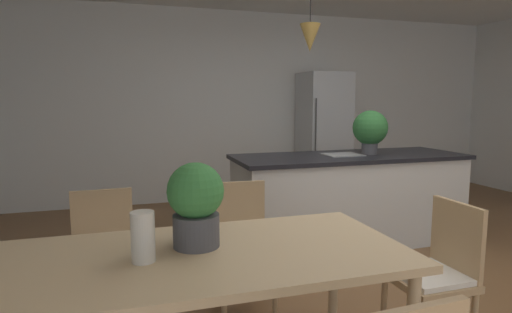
{
  "coord_description": "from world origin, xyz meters",
  "views": [
    {
      "loc": [
        -1.79,
        -2.8,
        1.44
      ],
      "look_at": [
        -0.96,
        -0.11,
        1.07
      ],
      "focal_mm": 29.79,
      "sensor_mm": 36.0,
      "label": 1
    }
  ],
  "objects_px": {
    "chair_kitchen_end": "(436,272)",
    "vase_on_dining_table": "(143,237)",
    "dining_table": "(196,266)",
    "chair_far_left": "(104,255)",
    "refrigerator": "(323,136)",
    "chair_far_right": "(242,241)",
    "potted_plant_on_table": "(196,202)",
    "kitchen_island": "(349,198)",
    "potted_plant_on_island": "(370,129)"
  },
  "relations": [
    {
      "from": "chair_far_right",
      "to": "kitchen_island",
      "type": "height_order",
      "value": "kitchen_island"
    },
    {
      "from": "dining_table",
      "to": "vase_on_dining_table",
      "type": "bearing_deg",
      "value": -171.94
    },
    {
      "from": "chair_far_left",
      "to": "potted_plant_on_island",
      "type": "distance_m",
      "value": 2.8
    },
    {
      "from": "chair_far_right",
      "to": "refrigerator",
      "type": "xyz_separation_m",
      "value": [
        2.04,
        2.93,
        0.44
      ]
    },
    {
      "from": "refrigerator",
      "to": "potted_plant_on_island",
      "type": "relative_size",
      "value": 4.16
    },
    {
      "from": "dining_table",
      "to": "chair_far_right",
      "type": "bearing_deg",
      "value": 61.42
    },
    {
      "from": "chair_far_right",
      "to": "kitchen_island",
      "type": "distance_m",
      "value": 1.73
    },
    {
      "from": "chair_far_right",
      "to": "vase_on_dining_table",
      "type": "bearing_deg",
      "value": -128.55
    },
    {
      "from": "potted_plant_on_table",
      "to": "chair_kitchen_end",
      "type": "bearing_deg",
      "value": -3.97
    },
    {
      "from": "kitchen_island",
      "to": "refrigerator",
      "type": "relative_size",
      "value": 1.27
    },
    {
      "from": "chair_far_right",
      "to": "kitchen_island",
      "type": "relative_size",
      "value": 0.37
    },
    {
      "from": "potted_plant_on_island",
      "to": "potted_plant_on_table",
      "type": "height_order",
      "value": "potted_plant_on_island"
    },
    {
      "from": "chair_kitchen_end",
      "to": "vase_on_dining_table",
      "type": "height_order",
      "value": "vase_on_dining_table"
    },
    {
      "from": "dining_table",
      "to": "chair_far_left",
      "type": "distance_m",
      "value": 0.97
    },
    {
      "from": "chair_far_left",
      "to": "potted_plant_on_island",
      "type": "xyz_separation_m",
      "value": [
        2.52,
        1.01,
        0.68
      ]
    },
    {
      "from": "potted_plant_on_table",
      "to": "potted_plant_on_island",
      "type": "bearing_deg",
      "value": 40.47
    },
    {
      "from": "chair_kitchen_end",
      "to": "kitchen_island",
      "type": "relative_size",
      "value": 0.37
    },
    {
      "from": "dining_table",
      "to": "refrigerator",
      "type": "height_order",
      "value": "refrigerator"
    },
    {
      "from": "vase_on_dining_table",
      "to": "dining_table",
      "type": "bearing_deg",
      "value": 8.06
    },
    {
      "from": "refrigerator",
      "to": "potted_plant_on_table",
      "type": "bearing_deg",
      "value": -124.02
    },
    {
      "from": "potted_plant_on_table",
      "to": "kitchen_island",
      "type": "bearing_deg",
      "value": 43.74
    },
    {
      "from": "kitchen_island",
      "to": "vase_on_dining_table",
      "type": "xyz_separation_m",
      "value": [
        -2.09,
        -1.88,
        0.39
      ]
    },
    {
      "from": "chair_kitchen_end",
      "to": "chair_far_left",
      "type": "bearing_deg",
      "value": 155.49
    },
    {
      "from": "kitchen_island",
      "to": "refrigerator",
      "type": "distance_m",
      "value": 2.07
    },
    {
      "from": "chair_kitchen_end",
      "to": "chair_far_right",
      "type": "bearing_deg",
      "value": 137.84
    },
    {
      "from": "kitchen_island",
      "to": "potted_plant_on_table",
      "type": "bearing_deg",
      "value": -136.26
    },
    {
      "from": "chair_kitchen_end",
      "to": "potted_plant_on_island",
      "type": "relative_size",
      "value": 1.97
    },
    {
      "from": "dining_table",
      "to": "kitchen_island",
      "type": "distance_m",
      "value": 2.62
    },
    {
      "from": "chair_far_left",
      "to": "chair_far_right",
      "type": "xyz_separation_m",
      "value": [
        0.91,
        -0.0,
        0.0
      ]
    },
    {
      "from": "kitchen_island",
      "to": "potted_plant_on_island",
      "type": "bearing_deg",
      "value": 0.0
    },
    {
      "from": "chair_kitchen_end",
      "to": "potted_plant_on_table",
      "type": "distance_m",
      "value": 1.44
    },
    {
      "from": "chair_far_left",
      "to": "vase_on_dining_table",
      "type": "height_order",
      "value": "vase_on_dining_table"
    },
    {
      "from": "chair_kitchen_end",
      "to": "refrigerator",
      "type": "bearing_deg",
      "value": 73.38
    },
    {
      "from": "chair_kitchen_end",
      "to": "refrigerator",
      "type": "relative_size",
      "value": 0.47
    },
    {
      "from": "kitchen_island",
      "to": "vase_on_dining_table",
      "type": "height_order",
      "value": "vase_on_dining_table"
    },
    {
      "from": "chair_far_left",
      "to": "refrigerator",
      "type": "height_order",
      "value": "refrigerator"
    },
    {
      "from": "potted_plant_on_island",
      "to": "vase_on_dining_table",
      "type": "bearing_deg",
      "value": -140.85
    },
    {
      "from": "chair_far_left",
      "to": "vase_on_dining_table",
      "type": "xyz_separation_m",
      "value": [
        0.22,
        -0.87,
        0.37
      ]
    },
    {
      "from": "chair_far_right",
      "to": "vase_on_dining_table",
      "type": "height_order",
      "value": "vase_on_dining_table"
    },
    {
      "from": "kitchen_island",
      "to": "dining_table",
      "type": "bearing_deg",
      "value": -135.05
    },
    {
      "from": "chair_far_left",
      "to": "dining_table",
      "type": "bearing_deg",
      "value": -61.45
    },
    {
      "from": "kitchen_island",
      "to": "vase_on_dining_table",
      "type": "distance_m",
      "value": 2.83
    },
    {
      "from": "chair_kitchen_end",
      "to": "chair_far_right",
      "type": "distance_m",
      "value": 1.24
    },
    {
      "from": "vase_on_dining_table",
      "to": "chair_kitchen_end",
      "type": "bearing_deg",
      "value": 1.21
    },
    {
      "from": "chair_far_right",
      "to": "potted_plant_on_island",
      "type": "relative_size",
      "value": 1.97
    },
    {
      "from": "dining_table",
      "to": "kitchen_island",
      "type": "height_order",
      "value": "kitchen_island"
    },
    {
      "from": "chair_kitchen_end",
      "to": "refrigerator",
      "type": "xyz_separation_m",
      "value": [
        1.12,
        3.76,
        0.44
      ]
    },
    {
      "from": "chair_far_left",
      "to": "chair_far_right",
      "type": "distance_m",
      "value": 0.91
    },
    {
      "from": "dining_table",
      "to": "vase_on_dining_table",
      "type": "distance_m",
      "value": 0.3
    },
    {
      "from": "kitchen_island",
      "to": "refrigerator",
      "type": "xyz_separation_m",
      "value": [
        0.65,
        1.92,
        0.46
      ]
    }
  ]
}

